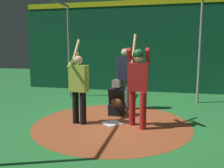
% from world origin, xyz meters
% --- Properties ---
extents(ground_plane, '(25.74, 25.74, 0.00)m').
position_xyz_m(ground_plane, '(0.00, 0.00, 0.00)').
color(ground_plane, '#287A38').
extents(dirt_circle, '(3.69, 3.69, 0.01)m').
position_xyz_m(dirt_circle, '(0.00, 0.00, 0.00)').
color(dirt_circle, '#9E4C28').
rests_on(dirt_circle, ground).
extents(home_plate, '(0.59, 0.59, 0.01)m').
position_xyz_m(home_plate, '(0.00, 0.00, 0.01)').
color(home_plate, white).
rests_on(home_plate, dirt_circle).
extents(batter, '(0.68, 0.49, 2.10)m').
position_xyz_m(batter, '(0.08, 0.61, 1.07)').
color(batter, maroon).
rests_on(batter, ground).
extents(catcher, '(0.58, 0.40, 0.97)m').
position_xyz_m(catcher, '(-0.74, -0.04, 0.38)').
color(catcher, black).
rests_on(catcher, ground).
extents(umpire, '(0.22, 0.49, 1.76)m').
position_xyz_m(umpire, '(-1.40, 0.05, 0.99)').
color(umpire, '#4C4C51').
rests_on(umpire, ground).
extents(visitor, '(0.59, 0.51, 1.98)m').
position_xyz_m(visitor, '(0.16, -0.76, 0.92)').
color(visitor, black).
rests_on(visitor, ground).
extents(back_wall, '(0.22, 9.74, 3.69)m').
position_xyz_m(back_wall, '(-4.49, 0.00, 1.86)').
color(back_wall, '#0F472D').
rests_on(back_wall, ground).
extents(cage_frame, '(5.57, 4.53, 3.25)m').
position_xyz_m(cage_frame, '(0.00, 0.00, 2.24)').
color(cage_frame, gray).
rests_on(cage_frame, ground).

